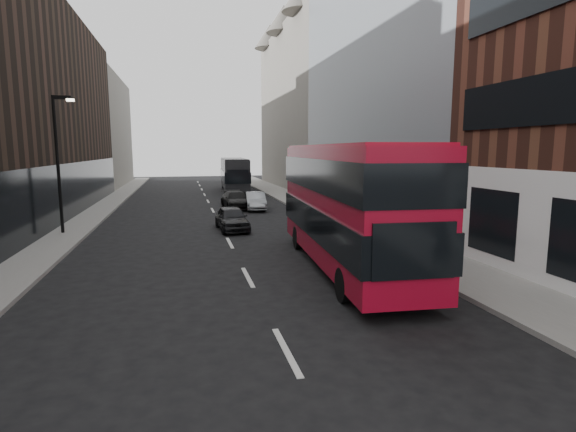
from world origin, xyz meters
TOP-DOWN VIEW (x-y plane):
  - ground at (0.00, 0.00)m, footprint 140.00×140.00m
  - sidewalk_right at (7.50, 25.00)m, footprint 3.00×80.00m
  - sidewalk_left at (-8.00, 25.00)m, footprint 2.00×80.00m
  - building_modern_block at (11.47, 21.00)m, footprint 5.03×22.00m
  - building_victorian at (11.38, 44.00)m, footprint 6.50×24.00m
  - building_left_mid at (-11.50, 30.00)m, footprint 5.00×24.00m
  - building_left_far at (-11.50, 52.00)m, footprint 5.00×20.00m
  - street_lamp at (-8.22, 18.00)m, footprint 1.06×0.22m
  - red_bus at (3.78, 8.34)m, footprint 3.45×11.62m
  - grey_bus at (3.38, 41.32)m, footprint 3.08×10.96m
  - car_a at (0.50, 17.52)m, footprint 1.79×3.96m
  - car_b at (3.15, 25.70)m, footprint 1.75×4.10m
  - car_c at (1.82, 26.71)m, footprint 2.19×4.63m

SIDE VIEW (x-z plane):
  - ground at x=0.00m, z-range 0.00..0.00m
  - sidewalk_right at x=7.50m, z-range 0.00..0.15m
  - sidewalk_left at x=-8.00m, z-range 0.00..0.15m
  - car_c at x=1.82m, z-range 0.00..1.31m
  - car_b at x=3.15m, z-range 0.00..1.32m
  - car_a at x=0.50m, z-range 0.00..1.32m
  - grey_bus at x=3.38m, z-range 0.12..3.63m
  - red_bus at x=3.78m, z-range 0.26..4.89m
  - street_lamp at x=-8.22m, z-range 0.68..7.68m
  - building_left_far at x=-11.50m, z-range 0.00..13.00m
  - building_left_mid at x=-11.50m, z-range 0.00..14.00m
  - building_victorian at x=11.38m, z-range -0.84..20.16m
  - building_modern_block at x=11.47m, z-range -0.10..19.90m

